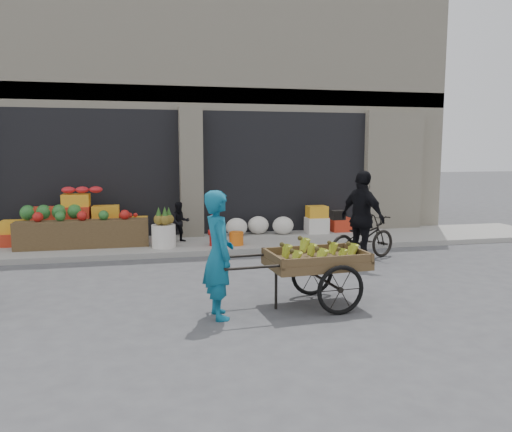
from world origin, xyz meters
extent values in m
plane|color=#424244|center=(0.00, 0.00, 0.00)|extent=(80.00, 80.00, 0.00)
cube|color=gray|center=(0.00, 4.10, 0.06)|extent=(18.00, 2.20, 0.12)
cube|color=beige|center=(0.00, 8.20, 3.50)|extent=(14.00, 6.00, 7.00)
cube|color=gray|center=(0.00, 5.35, 3.60)|extent=(14.00, 0.30, 0.40)
cube|color=black|center=(-2.48, 6.00, 1.67)|extent=(4.40, 1.60, 3.10)
cube|color=black|center=(2.48, 6.00, 1.67)|extent=(4.40, 1.60, 3.10)
cube|color=beige|center=(0.00, 5.15, 1.67)|extent=(0.55, 0.80, 3.22)
cube|color=brown|center=(-2.48, 3.95, 0.42)|extent=(2.80, 0.45, 0.60)
sphere|color=#1E5923|center=(-3.17, 4.45, 0.86)|extent=(0.34, 0.34, 0.34)
cylinder|color=silver|center=(-0.75, 3.60, 0.37)|extent=(0.52, 0.52, 0.50)
cylinder|color=#A5140F|center=(0.35, 3.55, 0.40)|extent=(0.20, 0.20, 0.56)
sphere|color=#A5140F|center=(0.35, 3.55, 0.72)|extent=(0.22, 0.22, 0.22)
cylinder|color=orange|center=(0.85, 3.50, 0.27)|extent=(0.32, 0.32, 0.30)
ellipsoid|color=silver|center=(1.68, 4.70, 0.34)|extent=(1.70, 0.60, 0.44)
imported|color=black|center=(-0.35, 4.20, 0.58)|extent=(0.51, 0.43, 0.93)
cube|color=brown|center=(1.25, -0.71, 0.63)|extent=(1.44, 0.99, 0.12)
torus|color=black|center=(1.43, -1.19, 0.35)|extent=(0.70, 0.11, 0.69)
torus|color=black|center=(1.36, -0.21, 0.35)|extent=(0.70, 0.11, 0.69)
cylinder|color=black|center=(0.64, -0.75, 0.29)|extent=(0.04, 0.04, 0.57)
imported|color=#105E7D|center=(-0.19, -0.92, 0.86)|extent=(0.47, 0.66, 1.71)
imported|color=black|center=(3.19, 1.95, 0.45)|extent=(1.82, 1.16, 0.90)
imported|color=black|center=(2.99, 1.55, 0.93)|extent=(0.81, 1.17, 1.85)
camera|label=1|loc=(-1.12, -7.36, 2.22)|focal=35.00mm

